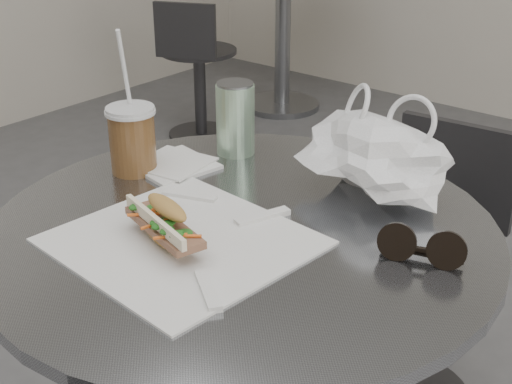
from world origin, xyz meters
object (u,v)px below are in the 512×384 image
Objects in this scene: cafe_table at (243,372)px; drink_can at (235,118)px; bg_table at (283,20)px; bg_chair at (197,78)px; sunglasses at (421,249)px; banh_mi at (166,223)px; iced_coffee at (132,138)px; chair_far at (423,289)px.

drink_can is (-0.19, 0.21, 0.34)m from cafe_table.
bg_table is 0.64m from bg_chair.
bg_chair is (-0.03, -0.61, -0.17)m from bg_table.
sunglasses is (1.85, -2.13, 0.30)m from bg_table.
banh_mi is (1.56, -2.31, 0.31)m from bg_table.
cafe_table is 3.74× the size of banh_mi.
drink_can is (-0.15, 0.32, 0.03)m from banh_mi.
cafe_table is at bearing -68.70° from bg_chair.
bg_chair is at bearing 135.73° from cafe_table.
bg_chair is at bearing 131.11° from iced_coffee.
banh_mi is (-0.05, -0.75, 0.47)m from chair_far.
banh_mi reaches higher than sunglasses.
banh_mi is at bearing -32.42° from iced_coffee.
chair_far is 3.35× the size of banh_mi.
sunglasses is at bearing -63.27° from bg_chair.
iced_coffee is at bearing 165.77° from sunglasses.
iced_coffee is 2.10× the size of sunglasses.
sunglasses is (0.25, 0.07, 0.29)m from cafe_table.
cafe_table is 0.33m from banh_mi.
bg_chair is 2.67× the size of iced_coffee.
iced_coffee reaches higher than bg_chair.
bg_table is at bearing -48.58° from chair_far.
iced_coffee is (-0.28, -0.61, 0.49)m from chair_far.
bg_chair is (-1.64, 0.94, -0.01)m from chair_far.
cafe_table is 2.72m from bg_table.
sunglasses is (1.88, -1.52, 0.46)m from bg_chair.
chair_far is 2.75× the size of iced_coffee.
chair_far is at bearing -44.05° from bg_table.
bg_chair is 3.26× the size of banh_mi.
iced_coffee is at bearing -58.50° from bg_table.
bg_table is 3.64× the size of banh_mi.
sunglasses reaches higher than cafe_table.
iced_coffee is (-0.27, 0.03, 0.33)m from cafe_table.
drink_can reaches higher than chair_far.
bg_chair is 5.00× the size of drink_can.
sunglasses is 0.47m from drink_can.
banh_mi is 1.72× the size of sunglasses.
drink_can is (-0.20, -0.43, 0.50)m from chair_far.
iced_coffee reaches higher than drink_can.
sunglasses reaches higher than chair_far.
iced_coffee reaches higher than chair_far.
sunglasses is at bearing 4.16° from iced_coffee.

